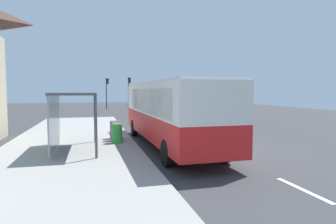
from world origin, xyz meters
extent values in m
cube|color=#38383A|center=(0.00, 14.00, -0.02)|extent=(56.00, 92.00, 0.04)
cube|color=#999993|center=(-6.40, 2.00, 0.09)|extent=(6.20, 30.00, 0.18)
cube|color=silver|center=(0.25, -6.00, 0.01)|extent=(0.16, 2.20, 0.01)
cube|color=silver|center=(0.25, -1.00, 0.01)|extent=(0.16, 2.20, 0.01)
cube|color=silver|center=(0.25, 4.00, 0.01)|extent=(0.16, 2.20, 0.01)
cube|color=silver|center=(0.25, 9.00, 0.01)|extent=(0.16, 2.20, 0.01)
cube|color=silver|center=(0.25, 14.00, 0.01)|extent=(0.16, 2.20, 0.01)
cube|color=silver|center=(0.25, 19.00, 0.01)|extent=(0.16, 2.20, 0.01)
cube|color=silver|center=(0.25, 24.00, 0.01)|extent=(0.16, 2.20, 0.01)
cube|color=silver|center=(0.25, 29.00, 0.01)|extent=(0.16, 2.20, 0.01)
cube|color=red|center=(-1.70, 1.15, 1.07)|extent=(2.70, 11.04, 1.15)
cube|color=silver|center=(-1.70, 1.15, 2.38)|extent=(2.70, 11.04, 1.45)
cube|color=silver|center=(-1.70, 1.15, 3.15)|extent=(2.57, 10.82, 0.12)
cube|color=black|center=(-1.80, 6.60, 2.30)|extent=(2.30, 0.16, 1.22)
cube|color=black|center=(-2.90, 0.63, 2.30)|extent=(0.24, 8.58, 1.10)
cylinder|color=black|center=(-2.90, 5.03, 0.50)|extent=(0.30, 1.00, 1.00)
cylinder|color=black|center=(-0.64, 5.07, 0.50)|extent=(0.30, 1.00, 1.00)
cylinder|color=black|center=(-2.76, -2.57, 0.50)|extent=(0.30, 1.00, 1.00)
cylinder|color=black|center=(-0.50, -2.53, 0.50)|extent=(0.30, 1.00, 1.00)
cube|color=silver|center=(2.20, 20.44, 1.32)|extent=(2.06, 5.22, 1.96)
cube|color=black|center=(2.20, 20.44, 1.66)|extent=(2.08, 3.14, 0.44)
cylinder|color=black|center=(3.12, 18.45, 0.34)|extent=(0.23, 0.68, 0.68)
cylinder|color=black|center=(1.32, 18.42, 0.34)|extent=(0.23, 0.68, 0.68)
cylinder|color=black|center=(3.08, 22.45, 0.34)|extent=(0.23, 0.68, 0.68)
cylinder|color=black|center=(1.28, 22.42, 0.34)|extent=(0.23, 0.68, 0.68)
cube|color=#A51919|center=(2.30, 29.26, 0.62)|extent=(1.93, 4.45, 0.60)
cube|color=black|center=(2.31, 29.46, 1.22)|extent=(1.65, 2.42, 0.60)
cylinder|color=black|center=(3.07, 27.74, 0.32)|extent=(0.22, 0.65, 0.64)
cylinder|color=black|center=(1.44, 27.79, 0.32)|extent=(0.22, 0.65, 0.64)
cylinder|color=black|center=(3.16, 30.74, 0.32)|extent=(0.22, 0.65, 0.64)
cylinder|color=black|center=(1.53, 30.79, 0.32)|extent=(0.22, 0.65, 0.64)
cube|color=black|center=(2.30, 39.60, 0.62)|extent=(2.04, 4.49, 0.60)
cube|color=black|center=(2.31, 39.40, 1.22)|extent=(1.71, 2.46, 0.60)
cylinder|color=black|center=(1.40, 41.05, 0.32)|extent=(0.23, 0.65, 0.64)
cylinder|color=black|center=(3.04, 41.14, 0.32)|extent=(0.23, 0.65, 0.64)
cylinder|color=black|center=(1.56, 38.06, 0.32)|extent=(0.23, 0.65, 0.64)
cylinder|color=black|center=(3.20, 38.15, 0.32)|extent=(0.23, 0.65, 0.64)
cylinder|color=green|center=(-4.20, 1.90, 0.66)|extent=(0.52, 0.52, 0.95)
cylinder|color=red|center=(-4.20, 2.60, 0.66)|extent=(0.52, 0.52, 0.95)
cylinder|color=blue|center=(-4.20, 3.30, 0.66)|extent=(0.52, 0.52, 0.95)
cylinder|color=#2D2D2D|center=(5.40, 32.83, 2.26)|extent=(0.14, 0.14, 4.52)
cube|color=black|center=(5.62, 32.83, 4.02)|extent=(0.24, 0.28, 0.84)
sphere|color=#360606|center=(5.74, 32.83, 4.30)|extent=(0.16, 0.16, 0.16)
sphere|color=#F2B20C|center=(5.74, 32.83, 4.02)|extent=(0.16, 0.16, 0.16)
sphere|color=black|center=(5.74, 32.83, 3.74)|extent=(0.16, 0.16, 0.16)
cylinder|color=#2D2D2D|center=(-3.20, 33.63, 2.38)|extent=(0.14, 0.14, 4.76)
cube|color=black|center=(-2.98, 33.63, 4.26)|extent=(0.24, 0.28, 0.84)
sphere|color=#360606|center=(-2.86, 33.63, 4.54)|extent=(0.16, 0.16, 0.16)
sphere|color=#3C2C03|center=(-2.86, 33.63, 4.26)|extent=(0.16, 0.16, 0.16)
sphere|color=green|center=(-2.86, 33.63, 3.98)|extent=(0.16, 0.16, 0.16)
cylinder|color=#2D2D2D|center=(0.30, 34.43, 2.48)|extent=(0.14, 0.14, 4.97)
cube|color=black|center=(0.52, 34.43, 4.47)|extent=(0.24, 0.28, 0.84)
sphere|color=red|center=(0.64, 34.43, 4.75)|extent=(0.16, 0.16, 0.16)
sphere|color=#3C2C03|center=(0.64, 34.43, 4.47)|extent=(0.16, 0.16, 0.16)
sphere|color=black|center=(0.64, 34.43, 4.19)|extent=(0.16, 0.16, 0.16)
cube|color=#4C4C51|center=(-6.10, 0.55, 2.63)|extent=(1.80, 4.00, 0.10)
cube|color=#8CA5B2|center=(-6.95, 0.55, 1.43)|extent=(0.06, 3.80, 2.30)
cylinder|color=#4C4C51|center=(-5.25, -1.35, 1.40)|extent=(0.10, 0.10, 2.44)
cylinder|color=#4C4C51|center=(-5.25, 2.45, 1.40)|extent=(0.10, 0.10, 2.44)
camera|label=1|loc=(-5.38, -12.81, 2.74)|focal=31.53mm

